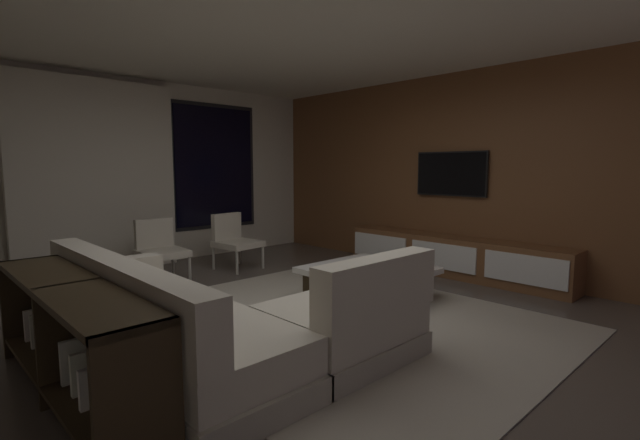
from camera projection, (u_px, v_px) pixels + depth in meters
The scene contains 13 objects.
floor at pixel (301, 327), 4.05m from camera, with size 9.20×9.20×0.00m, color #564C44.
back_wall_with_window at pixel (130, 174), 6.45m from camera, with size 6.60×0.30×2.70m.
media_wall at pixel (472, 174), 6.00m from camera, with size 0.12×7.80×2.70m.
ceiling at pixel (299, 14), 3.74m from camera, with size 8.20×8.20×0.00m, color beige.
area_rug at pixel (336, 320), 4.22m from camera, with size 3.20×3.80×0.01m, color #ADA391.
sectional_couch at pixel (215, 324), 3.29m from camera, with size 1.98×2.50×0.82m.
coffee_table at pixel (368, 283), 4.88m from camera, with size 1.16×1.16×0.36m.
book_stack_on_coffee_table at pixel (367, 262), 5.01m from camera, with size 0.29×0.21×0.06m.
accent_chair_near_window at pixel (234, 238), 6.40m from camera, with size 0.61×0.63×0.78m.
accent_chair_by_curtain at pixel (159, 246), 5.73m from camera, with size 0.56×0.58×0.78m.
media_console at pixel (455, 257), 5.97m from camera, with size 0.46×3.10×0.52m.
mounted_tv at pixel (451, 174), 6.11m from camera, with size 0.05×1.04×0.60m.
console_table_behind_couch at pixel (71, 335), 2.74m from camera, with size 0.40×2.10×0.74m.
Camera 1 is at (-2.58, -2.94, 1.43)m, focal length 25.27 mm.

